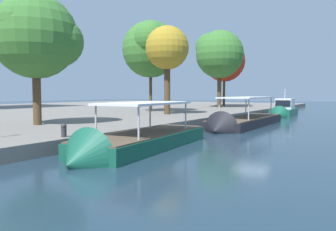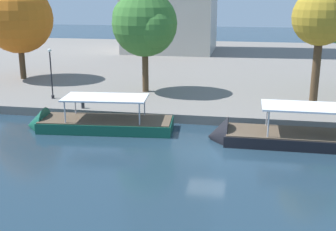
{
  "view_description": "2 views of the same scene",
  "coord_description": "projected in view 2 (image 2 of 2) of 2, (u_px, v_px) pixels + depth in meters",
  "views": [
    {
      "loc": [
        -23.24,
        -7.39,
        3.11
      ],
      "look_at": [
        -2.52,
        5.51,
        1.46
      ],
      "focal_mm": 35.33,
      "sensor_mm": 36.0,
      "label": 1
    },
    {
      "loc": [
        2.24,
        -26.73,
        10.16
      ],
      "look_at": [
        -3.28,
        3.68,
        1.36
      ],
      "focal_mm": 46.32,
      "sensor_mm": 36.0,
      "label": 2
    }
  ],
  "objects": [
    {
      "name": "tour_boat_1",
      "position": [
        92.0,
        126.0,
        33.26
      ],
      "size": [
        11.5,
        4.08,
        3.86
      ],
      "rotation": [
        0.0,
        0.0,
        3.23
      ],
      "color": "#14513D",
      "rests_on": "ground_plane"
    },
    {
      "name": "ground_plane",
      "position": [
        207.0,
        153.0,
        28.46
      ],
      "size": [
        220.0,
        220.0,
        0.0
      ],
      "primitive_type": "plane",
      "color": "#1E3342"
    },
    {
      "name": "dock_promenade",
      "position": [
        230.0,
        65.0,
        60.26
      ],
      "size": [
        120.0,
        55.0,
        0.74
      ],
      "primitive_type": "cube",
      "color": "slate",
      "rests_on": "ground_plane"
    },
    {
      "name": "tree_5",
      "position": [
        323.0,
        19.0,
        36.42
      ],
      "size": [
        4.85,
        4.85,
        9.86
      ],
      "color": "#4C3823",
      "rests_on": "dock_promenade"
    },
    {
      "name": "lamp_post",
      "position": [
        51.0,
        72.0,
        39.29
      ],
      "size": [
        0.33,
        0.33,
        4.59
      ],
      "color": "black",
      "rests_on": "dock_promenade"
    },
    {
      "name": "tree_4",
      "position": [
        144.0,
        24.0,
        40.82
      ],
      "size": [
        6.23,
        6.23,
        9.68
      ],
      "color": "#4C3823",
      "rests_on": "dock_promenade"
    },
    {
      "name": "tree_2",
      "position": [
        18.0,
        19.0,
        47.62
      ],
      "size": [
        7.56,
        7.56,
        10.44
      ],
      "color": "#4C3823",
      "rests_on": "dock_promenade"
    },
    {
      "name": "mooring_bollard_0",
      "position": [
        83.0,
        104.0,
        36.48
      ],
      "size": [
        0.31,
        0.31,
        0.75
      ],
      "color": "#2D2D33",
      "rests_on": "dock_promenade"
    },
    {
      "name": "tour_boat_2",
      "position": [
        300.0,
        140.0,
        29.98
      ],
      "size": [
        14.1,
        3.32,
        4.04
      ],
      "rotation": [
        0.0,
        0.0,
        3.14
      ],
      "color": "black",
      "rests_on": "ground_plane"
    }
  ]
}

